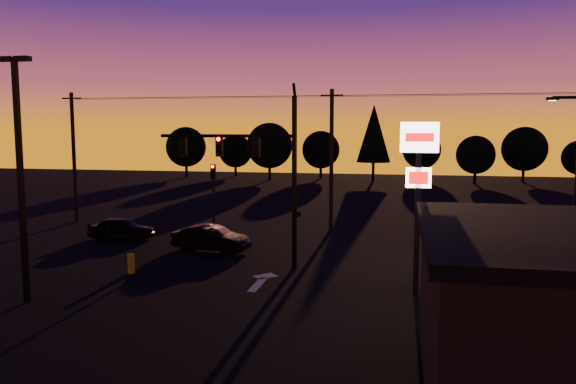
{
  "coord_description": "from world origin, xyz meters",
  "views": [
    {
      "loc": [
        6.27,
        -21.32,
        6.56
      ],
      "look_at": [
        1.0,
        5.0,
        3.5
      ],
      "focal_mm": 35.0,
      "sensor_mm": 36.0,
      "label": 1
    }
  ],
  "objects_px": {
    "traffic_signal_mast": "(261,163)",
    "suv_parked": "(569,312)",
    "streetlight": "(575,177)",
    "car_left": "(121,228)",
    "secondary_signal": "(213,188)",
    "car_mid": "(211,238)",
    "bollard": "(131,264)",
    "parking_lot_light": "(20,163)",
    "pylon_sign": "(419,170)"
  },
  "relations": [
    {
      "from": "traffic_signal_mast",
      "to": "car_mid",
      "type": "relative_size",
      "value": 2.05
    },
    {
      "from": "secondary_signal",
      "to": "streetlight",
      "type": "xyz_separation_m",
      "value": [
        18.91,
        -5.99,
        1.56
      ]
    },
    {
      "from": "car_left",
      "to": "suv_parked",
      "type": "distance_m",
      "value": 24.33
    },
    {
      "from": "parking_lot_light",
      "to": "pylon_sign",
      "type": "relative_size",
      "value": 1.34
    },
    {
      "from": "secondary_signal",
      "to": "parking_lot_light",
      "type": "xyz_separation_m",
      "value": [
        -2.5,
        -14.49,
        2.41
      ]
    },
    {
      "from": "bollard",
      "to": "car_left",
      "type": "xyz_separation_m",
      "value": [
        -4.22,
        7.13,
        0.21
      ]
    },
    {
      "from": "streetlight",
      "to": "car_left",
      "type": "xyz_separation_m",
      "value": [
        -23.74,
        3.32,
        -3.76
      ]
    },
    {
      "from": "traffic_signal_mast",
      "to": "pylon_sign",
      "type": "bearing_deg",
      "value": -19.36
    },
    {
      "from": "traffic_signal_mast",
      "to": "suv_parked",
      "type": "relative_size",
      "value": 1.63
    },
    {
      "from": "car_left",
      "to": "car_mid",
      "type": "bearing_deg",
      "value": -108.88
    },
    {
      "from": "streetlight",
      "to": "bollard",
      "type": "height_order",
      "value": "streetlight"
    },
    {
      "from": "pylon_sign",
      "to": "secondary_signal",
      "type": "bearing_deg",
      "value": 140.23
    },
    {
      "from": "pylon_sign",
      "to": "suv_parked",
      "type": "bearing_deg",
      "value": -41.39
    },
    {
      "from": "bollard",
      "to": "traffic_signal_mast",
      "type": "bearing_deg",
      "value": 22.74
    },
    {
      "from": "traffic_signal_mast",
      "to": "parking_lot_light",
      "type": "distance_m",
      "value": 10.19
    },
    {
      "from": "traffic_signal_mast",
      "to": "streetlight",
      "type": "bearing_deg",
      "value": 6.14
    },
    {
      "from": "traffic_signal_mast",
      "to": "pylon_sign",
      "type": "distance_m",
      "value": 7.52
    },
    {
      "from": "secondary_signal",
      "to": "car_left",
      "type": "relative_size",
      "value": 1.13
    },
    {
      "from": "parking_lot_light",
      "to": "car_left",
      "type": "distance_m",
      "value": 12.9
    },
    {
      "from": "parking_lot_light",
      "to": "pylon_sign",
      "type": "bearing_deg",
      "value": 17.23
    },
    {
      "from": "streetlight",
      "to": "traffic_signal_mast",
      "type": "bearing_deg",
      "value": -173.86
    },
    {
      "from": "streetlight",
      "to": "parking_lot_light",
      "type": "bearing_deg",
      "value": -158.35
    },
    {
      "from": "secondary_signal",
      "to": "bollard",
      "type": "distance_m",
      "value": 10.11
    },
    {
      "from": "traffic_signal_mast",
      "to": "suv_parked",
      "type": "distance_m",
      "value": 14.12
    },
    {
      "from": "suv_parked",
      "to": "parking_lot_light",
      "type": "bearing_deg",
      "value": 150.99
    },
    {
      "from": "traffic_signal_mast",
      "to": "streetlight",
      "type": "xyz_separation_m",
      "value": [
        14.01,
        1.51,
        -0.52
      ]
    },
    {
      "from": "secondary_signal",
      "to": "parking_lot_light",
      "type": "relative_size",
      "value": 0.48
    },
    {
      "from": "pylon_sign",
      "to": "car_mid",
      "type": "distance_m",
      "value": 12.6
    },
    {
      "from": "secondary_signal",
      "to": "car_mid",
      "type": "xyz_separation_m",
      "value": [
        1.41,
        -4.62,
        -2.17
      ]
    },
    {
      "from": "parking_lot_light",
      "to": "car_mid",
      "type": "distance_m",
      "value": 11.56
    },
    {
      "from": "secondary_signal",
      "to": "car_mid",
      "type": "distance_m",
      "value": 5.29
    },
    {
      "from": "parking_lot_light",
      "to": "bollard",
      "type": "distance_m",
      "value": 6.98
    },
    {
      "from": "bollard",
      "to": "secondary_signal",
      "type": "bearing_deg",
      "value": 86.48
    },
    {
      "from": "pylon_sign",
      "to": "car_left",
      "type": "xyz_separation_m",
      "value": [
        -16.83,
        7.32,
        -4.26
      ]
    },
    {
      "from": "pylon_sign",
      "to": "car_left",
      "type": "bearing_deg",
      "value": 156.48
    },
    {
      "from": "traffic_signal_mast",
      "to": "parking_lot_light",
      "type": "bearing_deg",
      "value": -136.63
    },
    {
      "from": "car_left",
      "to": "streetlight",
      "type": "bearing_deg",
      "value": -99.46
    },
    {
      "from": "pylon_sign",
      "to": "car_left",
      "type": "distance_m",
      "value": 18.84
    },
    {
      "from": "secondary_signal",
      "to": "traffic_signal_mast",
      "type": "bearing_deg",
      "value": -56.81
    },
    {
      "from": "car_mid",
      "to": "pylon_sign",
      "type": "bearing_deg",
      "value": -107.02
    },
    {
      "from": "parking_lot_light",
      "to": "bollard",
      "type": "xyz_separation_m",
      "value": [
        1.9,
        4.69,
        -4.82
      ]
    },
    {
      "from": "car_left",
      "to": "suv_parked",
      "type": "xyz_separation_m",
      "value": [
        21.48,
        -11.42,
        0.07
      ]
    },
    {
      "from": "pylon_sign",
      "to": "suv_parked",
      "type": "xyz_separation_m",
      "value": [
        4.65,
        -4.1,
        -4.18
      ]
    },
    {
      "from": "streetlight",
      "to": "pylon_sign",
      "type": "bearing_deg",
      "value": -149.92
    },
    {
      "from": "car_left",
      "to": "car_mid",
      "type": "distance_m",
      "value": 6.53
    },
    {
      "from": "traffic_signal_mast",
      "to": "bollard",
      "type": "xyz_separation_m",
      "value": [
        -5.5,
        -2.31,
        -4.49
      ]
    },
    {
      "from": "traffic_signal_mast",
      "to": "bollard",
      "type": "bearing_deg",
      "value": -157.26
    },
    {
      "from": "car_left",
      "to": "suv_parked",
      "type": "relative_size",
      "value": 0.74
    },
    {
      "from": "traffic_signal_mast",
      "to": "bollard",
      "type": "relative_size",
      "value": 9.51
    },
    {
      "from": "suv_parked",
      "to": "car_mid",
      "type": "bearing_deg",
      "value": 117.95
    }
  ]
}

